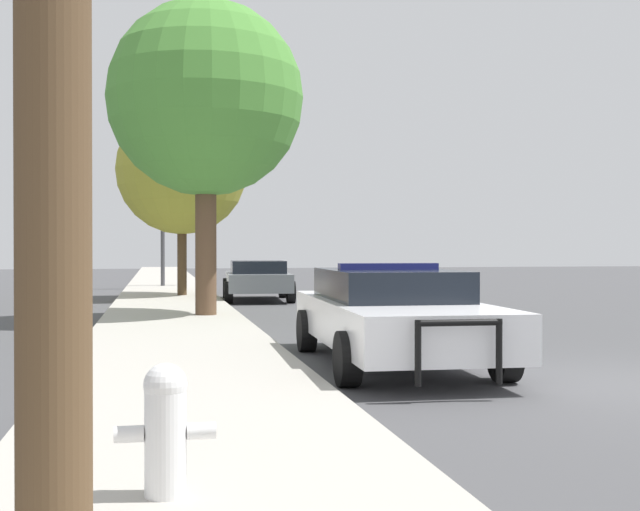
% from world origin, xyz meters
% --- Properties ---
extents(ground_plane, '(110.00, 110.00, 0.00)m').
position_xyz_m(ground_plane, '(0.00, 0.00, 0.00)').
color(ground_plane, '#474749').
extents(sidewalk_left, '(3.00, 110.00, 0.13)m').
position_xyz_m(sidewalk_left, '(-5.10, 0.00, 0.07)').
color(sidewalk_left, '#ADA89E').
rests_on(sidewalk_left, ground_plane).
extents(police_car, '(2.28, 5.33, 1.39)m').
position_xyz_m(police_car, '(-2.27, 2.11, 0.71)').
color(police_car, white).
rests_on(police_car, ground_plane).
extents(fire_hydrant, '(0.59, 0.26, 0.79)m').
position_xyz_m(fire_hydrant, '(-5.38, -3.64, 0.55)').
color(fire_hydrant, white).
rests_on(fire_hydrant, sidewalk_left).
extents(traffic_light, '(3.23, 0.35, 5.41)m').
position_xyz_m(traffic_light, '(-4.00, 23.31, 3.90)').
color(traffic_light, '#424247').
rests_on(traffic_light, sidewalk_left).
extents(car_background_midblock, '(2.23, 4.24, 1.22)m').
position_xyz_m(car_background_midblock, '(-2.45, 15.75, 0.66)').
color(car_background_midblock, slate).
rests_on(car_background_midblock, ground_plane).
extents(tree_sidewalk_mid, '(4.06, 4.06, 5.95)m').
position_xyz_m(tree_sidewalk_mid, '(-4.67, 16.93, 4.04)').
color(tree_sidewalk_mid, '#4C3823').
rests_on(tree_sidewalk_mid, sidewalk_left).
extents(tree_sidewalk_near, '(4.30, 4.30, 6.92)m').
position_xyz_m(tree_sidewalk_near, '(-4.38, 9.33, 4.87)').
color(tree_sidewalk_near, brown).
rests_on(tree_sidewalk_near, sidewalk_left).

